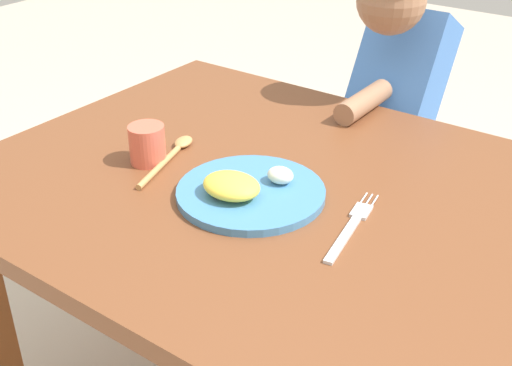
# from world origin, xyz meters

# --- Properties ---
(dining_table) EXTENTS (1.36, 0.89, 0.69)m
(dining_table) POSITION_xyz_m (0.00, 0.00, 0.62)
(dining_table) COLOR brown
(dining_table) RESTS_ON ground_plane
(plate) EXTENTS (0.27, 0.27, 0.05)m
(plate) POSITION_xyz_m (-0.12, -0.07, 0.70)
(plate) COLOR teal
(plate) RESTS_ON dining_table
(fork) EXTENTS (0.06, 0.23, 0.01)m
(fork) POSITION_xyz_m (0.08, -0.05, 0.69)
(fork) COLOR silver
(fork) RESTS_ON dining_table
(spoon) EXTENTS (0.09, 0.22, 0.02)m
(spoon) POSITION_xyz_m (-0.34, -0.03, 0.69)
(spoon) COLOR tan
(spoon) RESTS_ON dining_table
(drinking_cup) EXTENTS (0.07, 0.07, 0.08)m
(drinking_cup) POSITION_xyz_m (-0.36, -0.08, 0.73)
(drinking_cup) COLOR #DF6048
(drinking_cup) RESTS_ON dining_table
(person) EXTENTS (0.20, 0.43, 1.00)m
(person) POSITION_xyz_m (-0.13, 0.59, 0.54)
(person) COLOR #4A4770
(person) RESTS_ON ground_plane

